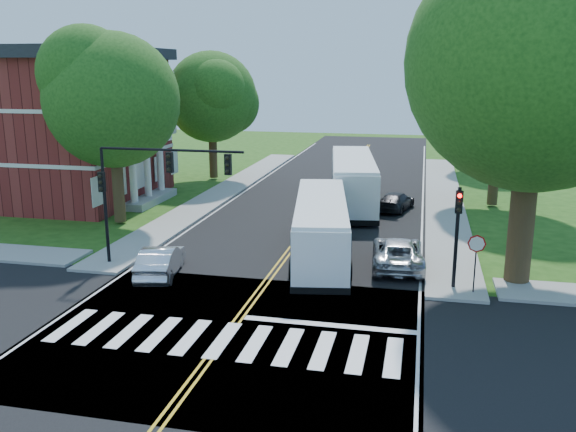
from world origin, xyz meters
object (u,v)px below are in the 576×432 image
(bus_follow, at_px, (353,180))
(hatchback, at_px, (161,261))
(bus_lead, at_px, (321,227))
(dark_sedan, at_px, (396,201))
(suv, at_px, (398,252))
(signal_ne, at_px, (457,224))
(signal_nw, at_px, (148,179))

(bus_follow, bearing_deg, hatchback, 59.18)
(bus_lead, xyz_separation_m, dark_sedan, (3.24, 11.42, -0.98))
(dark_sedan, bearing_deg, suv, 106.75)
(signal_ne, distance_m, hatchback, 13.40)
(hatchback, relative_size, suv, 0.84)
(signal_nw, relative_size, dark_sedan, 1.69)
(hatchback, distance_m, dark_sedan, 18.82)
(bus_lead, distance_m, bus_follow, 12.33)
(signal_nw, bearing_deg, suv, 13.27)
(hatchback, height_order, suv, suv)
(signal_nw, xyz_separation_m, dark_sedan, (10.86, 14.94, -3.75))
(signal_nw, relative_size, hatchback, 1.64)
(signal_nw, xyz_separation_m, hatchback, (0.88, -1.02, -3.65))
(signal_nw, distance_m, dark_sedan, 18.85)
(signal_nw, xyz_separation_m, signal_ne, (14.06, 0.01, -1.41))
(signal_ne, distance_m, bus_lead, 7.46)
(dark_sedan, bearing_deg, bus_follow, -2.90)
(signal_nw, height_order, hatchback, signal_nw)
(dark_sedan, bearing_deg, signal_nw, 67.58)
(bus_lead, bearing_deg, bus_follow, -100.26)
(signal_ne, xyz_separation_m, suv, (-2.52, 2.71, -2.23))
(bus_lead, bearing_deg, signal_ne, 142.01)
(signal_nw, relative_size, signal_ne, 1.62)
(signal_ne, bearing_deg, bus_lead, 151.41)
(signal_ne, bearing_deg, signal_nw, -179.95)
(bus_follow, bearing_deg, bus_lead, 80.64)
(bus_lead, distance_m, suv, 4.09)
(signal_ne, relative_size, hatchback, 1.01)
(suv, height_order, dark_sedan, suv)
(signal_ne, height_order, suv, signal_ne)
(hatchback, bearing_deg, signal_nw, -60.79)
(bus_lead, xyz_separation_m, bus_follow, (0.18, 12.33, 0.19))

